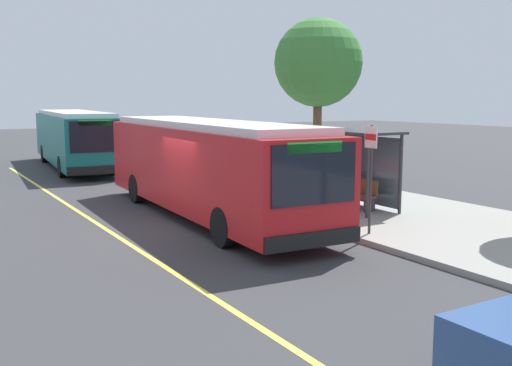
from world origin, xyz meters
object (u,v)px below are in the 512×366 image
object	(u,v)px
transit_bus_second	(74,137)
waiting_bench	(356,193)
transit_bus_main	(207,165)
route_sign_post	(371,164)
pedestrian_commuter	(294,172)

from	to	relation	value
transit_bus_second	waiting_bench	size ratio (longest dim) A/B	7.65
transit_bus_main	waiting_bench	xyz separation A→B (m)	(1.79, 4.38, -0.98)
transit_bus_main	transit_bus_second	size ratio (longest dim) A/B	0.97
transit_bus_main	route_sign_post	xyz separation A→B (m)	(4.75, 2.31, 0.34)
route_sign_post	pedestrian_commuter	xyz separation A→B (m)	(-5.16, 1.15, -0.84)
transit_bus_second	transit_bus_main	bearing A→B (deg)	0.91
transit_bus_second	pedestrian_commuter	distance (m)	15.31
transit_bus_main	transit_bus_second	distance (m)	15.27
pedestrian_commuter	route_sign_post	bearing A→B (deg)	-12.57
transit_bus_second	waiting_bench	bearing A→B (deg)	15.15
transit_bus_main	route_sign_post	distance (m)	5.29
waiting_bench	route_sign_post	bearing A→B (deg)	-34.87
transit_bus_second	route_sign_post	distance (m)	20.18
transit_bus_second	route_sign_post	world-z (taller)	same
transit_bus_second	pedestrian_commuter	world-z (taller)	transit_bus_second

